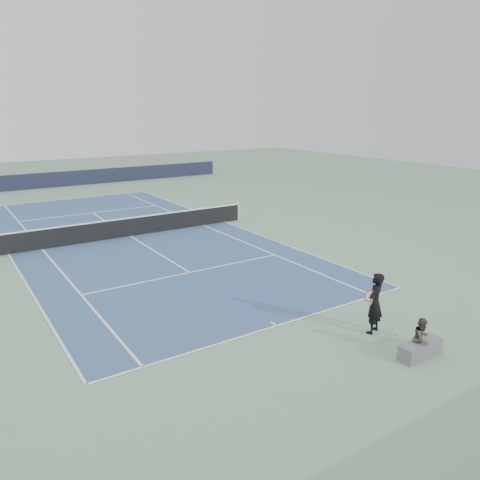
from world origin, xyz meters
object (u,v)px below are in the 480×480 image
tennis_player (375,303)px  tennis_ball (397,334)px  tennis_net (129,226)px  spectator_bench (421,344)px

tennis_player → tennis_ball: tennis_player is taller
tennis_net → spectator_bench: bearing=-82.6°
tennis_net → tennis_player: bearing=-81.5°
spectator_bench → tennis_net: bearing=97.4°
tennis_player → spectator_bench: (-0.05, -1.60, -0.52)m
tennis_player → tennis_ball: size_ratio=23.71×
tennis_net → tennis_player: size_ratio=7.32×
tennis_ball → spectator_bench: spectator_bench is taller
tennis_net → spectator_bench: (1.99, -15.25, -0.14)m
tennis_player → spectator_bench: bearing=-91.7°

